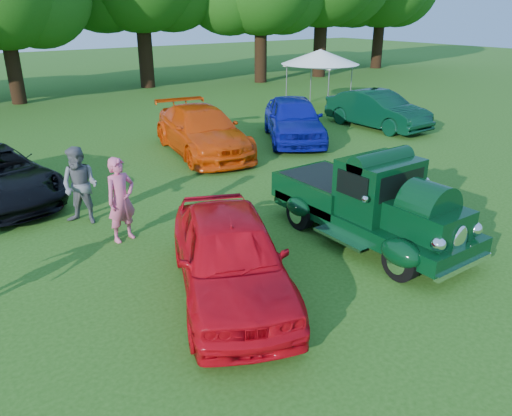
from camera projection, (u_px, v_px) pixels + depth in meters
ground at (330, 275)px, 9.85m from camera, size 120.00×120.00×0.00m
hero_pickup at (369, 204)px, 11.11m from camera, size 2.31×4.96×1.94m
red_convertible at (230, 255)px, 8.94m from camera, size 3.55×5.00×1.58m
back_car_orange at (202, 131)px, 17.82m from camera, size 3.26×5.95×1.63m
back_car_blue at (294, 119)px, 19.52m from camera, size 4.36×5.37×1.72m
back_car_green at (377, 110)px, 21.62m from camera, size 1.73×4.84×1.59m
spectator_pink at (121, 200)px, 11.03m from camera, size 0.79×0.61×1.93m
spectator_grey at (80, 186)px, 11.92m from camera, size 1.15×1.17×1.90m
canopy_tent at (320, 57)px, 25.20m from camera, size 4.97×4.97×2.96m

